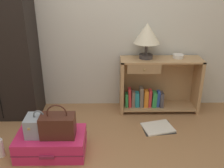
{
  "coord_description": "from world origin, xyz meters",
  "views": [
    {
      "loc": [
        0.09,
        -1.81,
        1.71
      ],
      "look_at": [
        0.13,
        0.87,
        0.55
      ],
      "focal_mm": 41.42,
      "sensor_mm": 36.0,
      "label": 1
    }
  ],
  "objects": [
    {
      "name": "train_case",
      "position": [
        -0.6,
        0.38,
        0.32
      ],
      "size": [
        0.26,
        0.23,
        0.27
      ],
      "color": "#8E99A3",
      "rests_on": "suitcase_large"
    },
    {
      "name": "table_lamp",
      "position": [
        0.56,
        1.29,
        1.02
      ],
      "size": [
        0.33,
        0.33,
        0.44
      ],
      "color": "#3D3838",
      "rests_on": "bookshelf"
    },
    {
      "name": "suitcase_large",
      "position": [
        -0.5,
        0.37,
        0.11
      ],
      "size": [
        0.69,
        0.44,
        0.22
      ],
      "color": "#DB2860",
      "rests_on": "ground_plane"
    },
    {
      "name": "open_book_on_floor",
      "position": [
        0.67,
        0.8,
        0.01
      ],
      "size": [
        0.4,
        0.35,
        0.02
      ],
      "color": "white",
      "rests_on": "ground_plane"
    },
    {
      "name": "back_wall",
      "position": [
        0.0,
        1.5,
        1.3
      ],
      "size": [
        6.4,
        0.1,
        2.6
      ],
      "primitive_type": "cube",
      "color": "beige",
      "rests_on": "ground_plane"
    },
    {
      "name": "bottle",
      "position": [
        -1.0,
        0.32,
        0.1
      ],
      "size": [
        0.08,
        0.08,
        0.22
      ],
      "color": "white",
      "rests_on": "ground_plane"
    },
    {
      "name": "bookshelf",
      "position": [
        0.71,
        1.28,
        0.34
      ],
      "size": [
        1.03,
        0.33,
        0.72
      ],
      "color": "tan",
      "rests_on": "ground_plane"
    },
    {
      "name": "bowl",
      "position": [
        0.97,
        1.3,
        0.74
      ],
      "size": [
        0.14,
        0.14,
        0.04
      ],
      "primitive_type": "cylinder",
      "color": "silver",
      "rests_on": "bookshelf"
    },
    {
      "name": "handbag",
      "position": [
        -0.41,
        0.35,
        0.34
      ],
      "size": [
        0.34,
        0.19,
        0.35
      ],
      "color": "#472319",
      "rests_on": "suitcase_large"
    }
  ]
}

